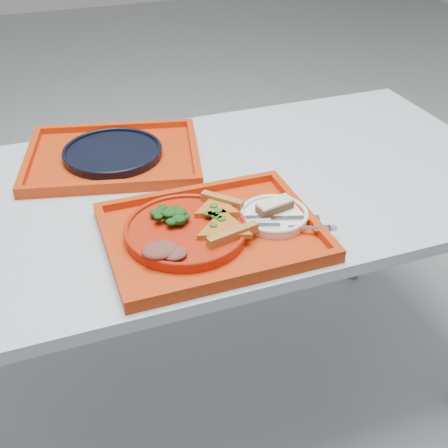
# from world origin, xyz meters

# --- Properties ---
(ground) EXTENTS (10.00, 10.00, 0.00)m
(ground) POSITION_xyz_m (0.00, 0.00, 0.00)
(ground) COLOR gray
(ground) RESTS_ON ground
(table) EXTENTS (1.60, 0.80, 0.75)m
(table) POSITION_xyz_m (0.00, 0.00, 0.68)
(table) COLOR #A3ACB7
(table) RESTS_ON ground
(tray_main) EXTENTS (0.45, 0.35, 0.01)m
(tray_main) POSITION_xyz_m (-0.05, -0.21, 0.76)
(tray_main) COLOR #B82E09
(tray_main) RESTS_ON table
(tray_far) EXTENTS (0.52, 0.44, 0.01)m
(tray_far) POSITION_xyz_m (-0.18, 0.21, 0.76)
(tray_far) COLOR #B82E09
(tray_far) RESTS_ON table
(dinner_plate) EXTENTS (0.26, 0.26, 0.02)m
(dinner_plate) POSITION_xyz_m (-0.10, -0.20, 0.77)
(dinner_plate) COLOR #AD1F0B
(dinner_plate) RESTS_ON tray_main
(side_plate) EXTENTS (0.15, 0.15, 0.01)m
(side_plate) POSITION_xyz_m (0.10, -0.21, 0.77)
(side_plate) COLOR white
(side_plate) RESTS_ON tray_main
(navy_plate) EXTENTS (0.26, 0.26, 0.02)m
(navy_plate) POSITION_xyz_m (-0.18, 0.21, 0.77)
(navy_plate) COLOR black
(navy_plate) RESTS_ON tray_far
(pizza_slice_a) EXTENTS (0.14, 0.15, 0.02)m
(pizza_slice_a) POSITION_xyz_m (-0.03, -0.23, 0.79)
(pizza_slice_a) COLOR #C58C20
(pizza_slice_a) RESTS_ON dinner_plate
(pizza_slice_b) EXTENTS (0.15, 0.15, 0.02)m
(pizza_slice_b) POSITION_xyz_m (-0.02, -0.16, 0.79)
(pizza_slice_b) COLOR #C58C20
(pizza_slice_b) RESTS_ON dinner_plate
(salad_heap) EXTENTS (0.08, 0.07, 0.04)m
(salad_heap) POSITION_xyz_m (-0.12, -0.16, 0.80)
(salad_heap) COLOR black
(salad_heap) RESTS_ON dinner_plate
(meat_portion) EXTENTS (0.07, 0.06, 0.02)m
(meat_portion) POSITION_xyz_m (-0.18, -0.27, 0.79)
(meat_portion) COLOR brown
(meat_portion) RESTS_ON dinner_plate
(dessert_bar) EXTENTS (0.09, 0.05, 0.02)m
(dessert_bar) POSITION_xyz_m (0.10, -0.19, 0.79)
(dessert_bar) COLOR #512B1B
(dessert_bar) RESTS_ON side_plate
(knife) EXTENTS (0.18, 0.07, 0.01)m
(knife) POSITION_xyz_m (0.09, -0.23, 0.78)
(knife) COLOR silver
(knife) RESTS_ON side_plate
(fork) EXTENTS (0.18, 0.09, 0.01)m
(fork) POSITION_xyz_m (0.10, -0.27, 0.78)
(fork) COLOR silver
(fork) RESTS_ON side_plate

